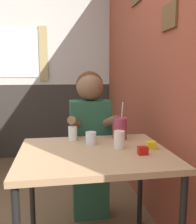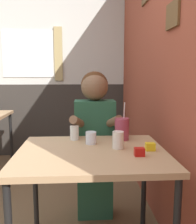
% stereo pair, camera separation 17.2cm
% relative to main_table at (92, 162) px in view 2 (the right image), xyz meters
% --- Properties ---
extents(brick_wall_right, '(0.08, 4.54, 2.70)m').
position_rel_main_table_xyz_m(brick_wall_right, '(0.60, 1.02, 0.66)').
color(brick_wall_right, brown).
rests_on(brick_wall_right, ground_plane).
extents(back_wall, '(5.52, 0.09, 2.70)m').
position_rel_main_table_xyz_m(back_wall, '(-0.69, 2.32, 0.67)').
color(back_wall, silver).
rests_on(back_wall, ground_plane).
extents(main_table, '(0.96, 0.78, 0.77)m').
position_rel_main_table_xyz_m(main_table, '(0.00, 0.00, 0.00)').
color(main_table, tan).
rests_on(main_table, ground_plane).
extents(person_seated, '(0.42, 0.42, 1.28)m').
position_rel_main_table_xyz_m(person_seated, '(0.05, 0.55, 0.01)').
color(person_seated, '#235138').
rests_on(person_seated, ground_plane).
extents(cocktail_pitcher, '(0.11, 0.11, 0.28)m').
position_rel_main_table_xyz_m(cocktail_pitcher, '(0.24, 0.27, 0.16)').
color(cocktail_pitcher, '#99384C').
rests_on(cocktail_pitcher, main_table).
extents(glass_near_pitcher, '(0.08, 0.08, 0.09)m').
position_rel_main_table_xyz_m(glass_near_pitcher, '(0.00, 0.16, 0.12)').
color(glass_near_pitcher, silver).
rests_on(glass_near_pitcher, main_table).
extents(glass_center, '(0.07, 0.07, 0.11)m').
position_rel_main_table_xyz_m(glass_center, '(-0.12, 0.28, 0.13)').
color(glass_center, silver).
rests_on(glass_center, main_table).
extents(glass_far_side, '(0.07, 0.07, 0.11)m').
position_rel_main_table_xyz_m(glass_far_side, '(0.18, 0.05, 0.13)').
color(glass_far_side, silver).
rests_on(glass_far_side, main_table).
extents(condiment_ketchup, '(0.06, 0.04, 0.05)m').
position_rel_main_table_xyz_m(condiment_ketchup, '(0.28, -0.12, 0.10)').
color(condiment_ketchup, '#B7140F').
rests_on(condiment_ketchup, main_table).
extents(condiment_mustard, '(0.06, 0.04, 0.05)m').
position_rel_main_table_xyz_m(condiment_mustard, '(0.38, -0.01, 0.10)').
color(condiment_mustard, yellow).
rests_on(condiment_mustard, main_table).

